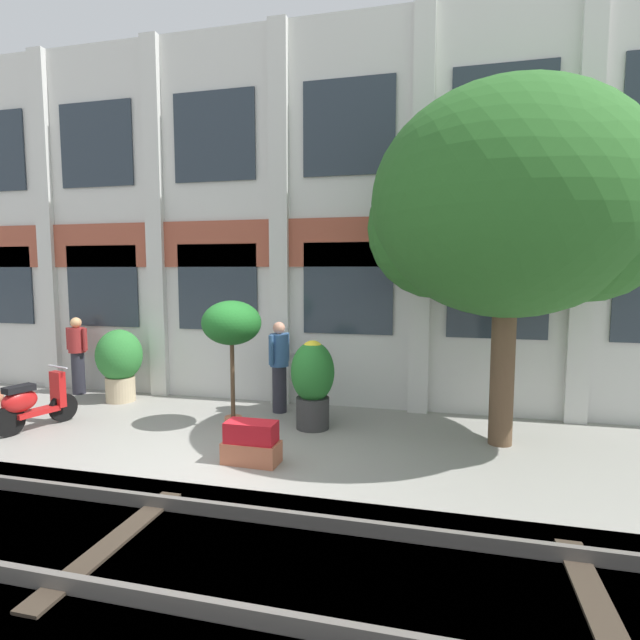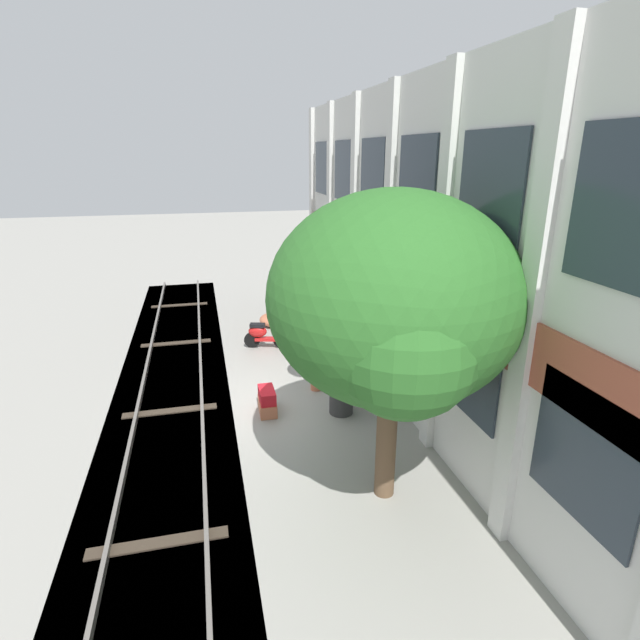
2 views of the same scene
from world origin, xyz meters
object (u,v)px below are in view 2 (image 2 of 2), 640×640
Objects in this scene: potted_plant_fluted_column at (342,380)px; resident_by_doorway at (362,360)px; potted_plant_low_pan at (316,326)px; resident_watching_tracks at (327,307)px; scooter_near_curb at (264,334)px; broadleaf_tree at (393,305)px; scooter_second_parked at (289,299)px; potted_plant_stone_basin at (327,320)px; potted_plant_wide_bowl at (275,317)px; potted_plant_square_trough at (267,401)px.

resident_by_doorway reaches higher than potted_plant_fluted_column.
resident_watching_tracks is (-4.07, 1.31, -0.83)m from potted_plant_low_pan.
scooter_near_curb is at bearing 28.97° from resident_watching_tracks.
broadleaf_tree is 11.33m from scooter_second_parked.
resident_watching_tracks is at bearing 73.20° from scooter_second_parked.
broadleaf_tree reaches higher than potted_plant_fluted_column.
resident_watching_tracks is at bearing -162.01° from resident_by_doorway.
potted_plant_stone_basin is 1.39× the size of potted_plant_wide_bowl.
potted_plant_fluted_column is 1.21× the size of scooter_second_parked.
potted_plant_stone_basin is at bearing -158.01° from resident_by_doorway.
resident_watching_tracks is (-4.52, 0.27, -0.03)m from resident_by_doorway.
potted_plant_low_pan is 1.58m from potted_plant_fluted_column.
potted_plant_stone_basin is at bearing 147.58° from potted_plant_square_trough.
potted_plant_wide_bowl is at bearing -176.83° from potted_plant_low_pan.
potted_plant_square_trough is 0.64× the size of scooter_second_parked.
potted_plant_square_trough is 5.63m from resident_watching_tracks.
broadleaf_tree is at bearing -65.17° from scooter_near_curb.
scooter_second_parked is (-1.65, 0.80, 0.14)m from potted_plant_wide_bowl.
potted_plant_stone_basin is at bearing 30.01° from potted_plant_wide_bowl.
resident_watching_tracks reaches higher than potted_plant_wide_bowl.
resident_watching_tracks is at bearing 169.20° from potted_plant_fluted_column.
resident_by_doorway is (3.30, 0.04, 0.08)m from potted_plant_stone_basin.
resident_watching_tracks reaches higher than scooter_second_parked.
broadleaf_tree is 7.56m from potted_plant_stone_basin.
scooter_near_curb is 3.88m from scooter_second_parked.
resident_by_doorway is at bearing 99.66° from potted_plant_square_trough.
resident_by_doorway is at bearing -45.56° from scooter_near_curb.
scooter_second_parked is (-3.88, -0.48, -0.37)m from potted_plant_stone_basin.
potted_plant_wide_bowl is 6.40m from potted_plant_fluted_column.
potted_plant_low_pan is 1.30× the size of resident_watching_tracks.
potted_plant_low_pan is at bearing -58.07° from scooter_near_curb.
potted_plant_fluted_column is at bearing -58.99° from scooter_near_curb.
broadleaf_tree reaches higher than potted_plant_stone_basin.
potted_plant_fluted_column is at bearing 5.12° from potted_plant_wide_bowl.
potted_plant_low_pan is at bearing -92.17° from resident_by_doorway.
potted_plant_stone_basin is 0.98× the size of potted_plant_fluted_column.
potted_plant_fluted_column is at bearing 55.07° from scooter_second_parked.
resident_by_doorway is (-3.74, 0.80, -2.56)m from broadleaf_tree.
broadleaf_tree is 3.85× the size of scooter_near_curb.
potted_plant_square_trough is at bearing 42.88° from scooter_second_parked.
resident_watching_tracks is (-1.22, 0.30, 0.05)m from potted_plant_stone_basin.
scooter_second_parked is 0.72× the size of resident_by_doorway.
broadleaf_tree is 3.92m from potted_plant_fluted_column.
potted_plant_low_pan is at bearing -176.68° from broadleaf_tree.
broadleaf_tree is 4.87m from potted_plant_square_trough.
resident_watching_tracks is at bearing 57.61° from potted_plant_wide_bowl.
potted_plant_fluted_column is 5.45m from resident_watching_tracks.
potted_plant_fluted_column is (0.42, 1.64, 0.55)m from potted_plant_square_trough.
potted_plant_low_pan is at bearing 52.30° from scooter_second_parked.
broadleaf_tree is 8.72m from resident_watching_tracks.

